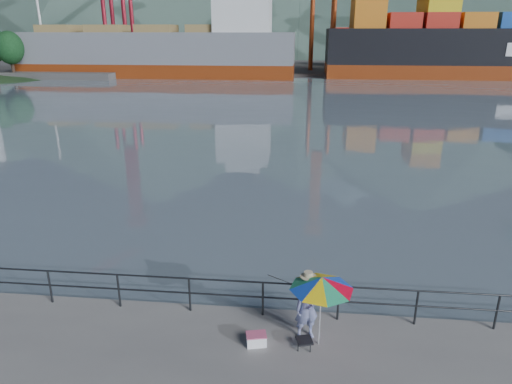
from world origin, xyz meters
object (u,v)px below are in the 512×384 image
Objects in this scene: beach_umbrella at (322,283)px; bulk_carrier at (166,50)px; cooler_bag at (256,340)px; fisherman at (307,308)px.

beach_umbrella is 0.04× the size of bulk_carrier.
beach_umbrella is 2.19m from cooler_bag.
fisherman is 3.56× the size of cooler_bag.
fisherman is 0.91× the size of beach_umbrella.
cooler_bag is 0.01× the size of bulk_carrier.
fisherman is 1.47m from cooler_bag.
bulk_carrier is at bearing 95.33° from cooler_bag.
bulk_carrier reaches higher than beach_umbrella.
bulk_carrier is at bearing 87.83° from fisherman.
fisherman is 0.04× the size of bulk_carrier.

